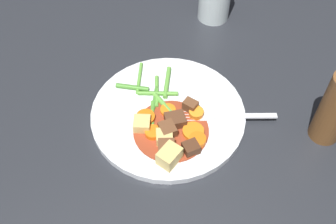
{
  "coord_description": "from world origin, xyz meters",
  "views": [
    {
      "loc": [
        0.39,
        -0.18,
        0.56
      ],
      "look_at": [
        0.0,
        0.0,
        0.01
      ],
      "focal_mm": 42.83,
      "sensor_mm": 36.0,
      "label": 1
    }
  ],
  "objects_px": {
    "carrot_slice_2": "(196,113)",
    "meat_chunk_2": "(168,130)",
    "carrot_slice_1": "(166,109)",
    "carrot_slice_4": "(146,119)",
    "meat_chunk_1": "(192,148)",
    "carrot_slice_3": "(193,132)",
    "carrot_slice_5": "(197,140)",
    "meat_chunk_0": "(190,106)",
    "potato_chunk_0": "(164,137)",
    "potato_chunk_2": "(169,156)",
    "potato_chunk_1": "(142,124)",
    "pepper_mill": "(336,109)",
    "fork": "(223,116)",
    "carrot_slice_0": "(153,133)",
    "dinner_plate": "(168,114)",
    "meat_chunk_3": "(166,148)",
    "meat_chunk_4": "(175,121)"
  },
  "relations": [
    {
      "from": "carrot_slice_2",
      "to": "potato_chunk_2",
      "type": "bearing_deg",
      "value": -51.65
    },
    {
      "from": "carrot_slice_2",
      "to": "pepper_mill",
      "type": "xyz_separation_m",
      "value": [
        0.12,
        0.18,
        0.05
      ]
    },
    {
      "from": "carrot_slice_1",
      "to": "meat_chunk_1",
      "type": "xyz_separation_m",
      "value": [
        0.09,
        0.0,
        0.0
      ]
    },
    {
      "from": "carrot_slice_5",
      "to": "meat_chunk_0",
      "type": "distance_m",
      "value": 0.07
    },
    {
      "from": "carrot_slice_0",
      "to": "meat_chunk_1",
      "type": "relative_size",
      "value": 1.09
    },
    {
      "from": "carrot_slice_1",
      "to": "carrot_slice_2",
      "type": "xyz_separation_m",
      "value": [
        0.03,
        0.04,
        0.0
      ]
    },
    {
      "from": "potato_chunk_0",
      "to": "potato_chunk_2",
      "type": "distance_m",
      "value": 0.04
    },
    {
      "from": "carrot_slice_4",
      "to": "meat_chunk_2",
      "type": "relative_size",
      "value": 1.12
    },
    {
      "from": "meat_chunk_0",
      "to": "meat_chunk_4",
      "type": "height_order",
      "value": "meat_chunk_0"
    },
    {
      "from": "meat_chunk_3",
      "to": "dinner_plate",
      "type": "bearing_deg",
      "value": 153.68
    },
    {
      "from": "carrot_slice_5",
      "to": "potato_chunk_1",
      "type": "height_order",
      "value": "potato_chunk_1"
    },
    {
      "from": "dinner_plate",
      "to": "meat_chunk_1",
      "type": "distance_m",
      "value": 0.09
    },
    {
      "from": "potato_chunk_2",
      "to": "meat_chunk_0",
      "type": "distance_m",
      "value": 0.11
    },
    {
      "from": "pepper_mill",
      "to": "fork",
      "type": "bearing_deg",
      "value": -123.63
    },
    {
      "from": "potato_chunk_1",
      "to": "potato_chunk_2",
      "type": "height_order",
      "value": "potato_chunk_2"
    },
    {
      "from": "carrot_slice_0",
      "to": "fork",
      "type": "bearing_deg",
      "value": 83.33
    },
    {
      "from": "potato_chunk_1",
      "to": "meat_chunk_1",
      "type": "distance_m",
      "value": 0.09
    },
    {
      "from": "carrot_slice_3",
      "to": "meat_chunk_0",
      "type": "bearing_deg",
      "value": 159.19
    },
    {
      "from": "meat_chunk_1",
      "to": "fork",
      "type": "relative_size",
      "value": 0.15
    },
    {
      "from": "potato_chunk_0",
      "to": "potato_chunk_1",
      "type": "distance_m",
      "value": 0.05
    },
    {
      "from": "carrot_slice_1",
      "to": "carrot_slice_3",
      "type": "xyz_separation_m",
      "value": [
        0.06,
        0.02,
        0.0
      ]
    },
    {
      "from": "carrot_slice_4",
      "to": "carrot_slice_5",
      "type": "relative_size",
      "value": 1.12
    },
    {
      "from": "carrot_slice_0",
      "to": "meat_chunk_4",
      "type": "height_order",
      "value": "meat_chunk_4"
    },
    {
      "from": "dinner_plate",
      "to": "potato_chunk_0",
      "type": "relative_size",
      "value": 10.1
    },
    {
      "from": "carrot_slice_2",
      "to": "meat_chunk_3",
      "type": "distance_m",
      "value": 0.09
    },
    {
      "from": "potato_chunk_1",
      "to": "meat_chunk_2",
      "type": "bearing_deg",
      "value": 50.13
    },
    {
      "from": "meat_chunk_3",
      "to": "fork",
      "type": "bearing_deg",
      "value": 101.71
    },
    {
      "from": "carrot_slice_2",
      "to": "meat_chunk_2",
      "type": "xyz_separation_m",
      "value": [
        0.01,
        -0.06,
        0.0
      ]
    },
    {
      "from": "dinner_plate",
      "to": "potato_chunk_2",
      "type": "distance_m",
      "value": 0.1
    },
    {
      "from": "carrot_slice_2",
      "to": "carrot_slice_1",
      "type": "bearing_deg",
      "value": -126.04
    },
    {
      "from": "potato_chunk_2",
      "to": "pepper_mill",
      "type": "height_order",
      "value": "pepper_mill"
    },
    {
      "from": "carrot_slice_1",
      "to": "potato_chunk_2",
      "type": "bearing_deg",
      "value": -21.37
    },
    {
      "from": "carrot_slice_3",
      "to": "potato_chunk_2",
      "type": "height_order",
      "value": "potato_chunk_2"
    },
    {
      "from": "potato_chunk_2",
      "to": "meat_chunk_1",
      "type": "distance_m",
      "value": 0.04
    },
    {
      "from": "carrot_slice_3",
      "to": "meat_chunk_0",
      "type": "xyz_separation_m",
      "value": [
        -0.05,
        0.02,
        0.01
      ]
    },
    {
      "from": "carrot_slice_0",
      "to": "potato_chunk_0",
      "type": "distance_m",
      "value": 0.02
    },
    {
      "from": "carrot_slice_5",
      "to": "carrot_slice_0",
      "type": "bearing_deg",
      "value": -126.05
    },
    {
      "from": "carrot_slice_3",
      "to": "meat_chunk_1",
      "type": "distance_m",
      "value": 0.03
    },
    {
      "from": "carrot_slice_4",
      "to": "meat_chunk_1",
      "type": "distance_m",
      "value": 0.1
    },
    {
      "from": "carrot_slice_1",
      "to": "meat_chunk_2",
      "type": "distance_m",
      "value": 0.05
    },
    {
      "from": "carrot_slice_0",
      "to": "carrot_slice_3",
      "type": "distance_m",
      "value": 0.07
    },
    {
      "from": "meat_chunk_4",
      "to": "dinner_plate",
      "type": "bearing_deg",
      "value": 178.03
    },
    {
      "from": "potato_chunk_0",
      "to": "fork",
      "type": "bearing_deg",
      "value": 92.04
    },
    {
      "from": "fork",
      "to": "meat_chunk_4",
      "type": "bearing_deg",
      "value": -103.5
    },
    {
      "from": "potato_chunk_1",
      "to": "meat_chunk_1",
      "type": "xyz_separation_m",
      "value": [
        0.08,
        0.05,
        -0.0
      ]
    },
    {
      "from": "carrot_slice_2",
      "to": "meat_chunk_2",
      "type": "height_order",
      "value": "meat_chunk_2"
    },
    {
      "from": "carrot_slice_1",
      "to": "carrot_slice_3",
      "type": "height_order",
      "value": "carrot_slice_3"
    },
    {
      "from": "pepper_mill",
      "to": "potato_chunk_2",
      "type": "bearing_deg",
      "value": -101.44
    },
    {
      "from": "carrot_slice_4",
      "to": "potato_chunk_0",
      "type": "height_order",
      "value": "potato_chunk_0"
    },
    {
      "from": "carrot_slice_4",
      "to": "potato_chunk_0",
      "type": "distance_m",
      "value": 0.05
    }
  ]
}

